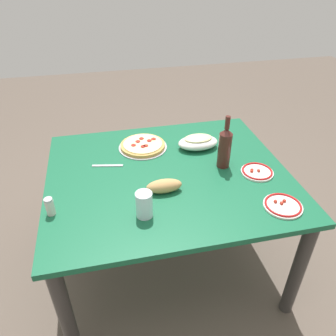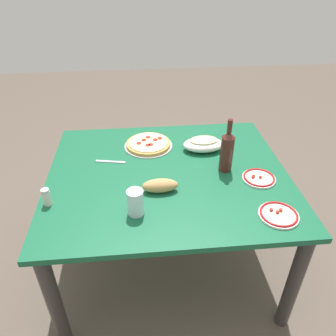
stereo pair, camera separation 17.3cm
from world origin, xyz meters
TOP-DOWN VIEW (x-y plane):
  - ground_plane at (0.00, 0.00)m, footprint 8.00×8.00m
  - dining_table at (0.00, 0.00)m, footprint 1.27×1.08m
  - pepperoni_pizza at (0.09, -0.29)m, footprint 0.29×0.29m
  - baked_pasta_dish at (-0.23, -0.22)m, footprint 0.24×0.15m
  - wine_bottle at (-0.31, -0.00)m, footprint 0.07×0.07m
  - water_glass at (0.17, 0.30)m, footprint 0.08×0.08m
  - side_plate_near at (-0.46, 0.39)m, footprint 0.18×0.18m
  - side_plate_far at (-0.46, 0.11)m, footprint 0.17×0.17m
  - bread_loaf at (0.05, 0.15)m, footprint 0.18×0.07m
  - spice_shaker at (0.59, 0.20)m, footprint 0.04×0.04m
  - fork_right at (0.31, -0.13)m, footprint 0.17×0.05m

SIDE VIEW (x-z plane):
  - ground_plane at x=0.00m, z-range 0.00..0.00m
  - dining_table at x=0.00m, z-range 0.25..0.95m
  - fork_right at x=0.31m, z-range 0.70..0.71m
  - side_plate_near at x=-0.46m, z-range 0.70..0.72m
  - side_plate_far at x=-0.46m, z-range 0.70..0.72m
  - pepperoni_pizza at x=0.09m, z-range 0.70..0.73m
  - bread_loaf at x=0.05m, z-range 0.70..0.77m
  - baked_pasta_dish at x=-0.23m, z-range 0.70..0.78m
  - spice_shaker at x=0.59m, z-range 0.70..0.79m
  - water_glass at x=0.17m, z-range 0.70..0.83m
  - wine_bottle at x=-0.31m, z-range 0.67..0.97m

